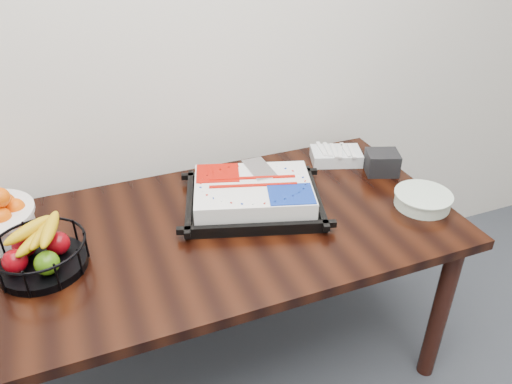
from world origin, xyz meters
name	(u,v)px	position (x,y,z in m)	size (l,w,h in m)	color
table	(215,245)	(0.00, 2.00, 0.66)	(1.80, 0.90, 0.75)	black
cake_tray	(253,195)	(0.19, 2.08, 0.80)	(0.61, 0.53, 0.11)	black
fruit_basket	(40,252)	(-0.59, 1.98, 0.82)	(0.30, 0.30, 0.16)	black
plate_stack	(423,200)	(0.80, 1.83, 0.78)	(0.22, 0.22, 0.05)	white
fork_bag	(336,155)	(0.67, 2.28, 0.78)	(0.25, 0.21, 0.06)	silver
napkin_box	(382,163)	(0.80, 2.12, 0.80)	(0.13, 0.12, 0.10)	black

